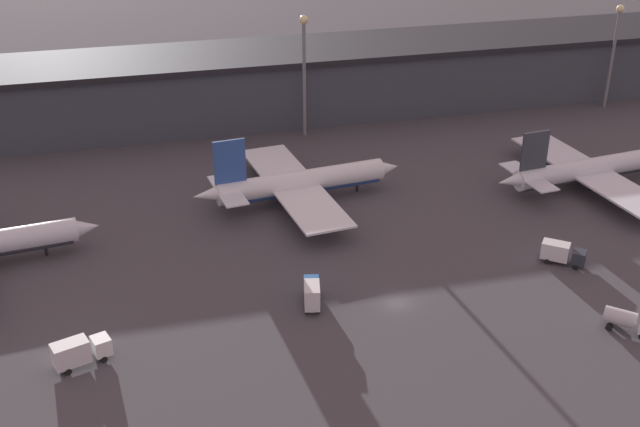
{
  "coord_description": "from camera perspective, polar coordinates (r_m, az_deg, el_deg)",
  "views": [
    {
      "loc": [
        -34.1,
        -88.45,
        61.9
      ],
      "look_at": [
        -6.5,
        18.01,
        6.0
      ],
      "focal_mm": 45.0,
      "sensor_mm": 36.0,
      "label": 1
    }
  ],
  "objects": [
    {
      "name": "ground",
      "position": [
        113.22,
        5.51,
        -6.34
      ],
      "size": [
        600.0,
        600.0,
        0.0
      ],
      "primitive_type": "plane",
      "color": "#423F44"
    },
    {
      "name": "terminal_building",
      "position": [
        179.83,
        -2.95,
        9.31
      ],
      "size": [
        256.68,
        23.14,
        14.95
      ],
      "color": "#3D424C",
      "rests_on": "ground"
    },
    {
      "name": "airplane_1",
      "position": [
        139.55,
        -1.52,
        2.19
      ],
      "size": [
        38.08,
        37.0,
        13.21
      ],
      "rotation": [
        0.0,
        0.0,
        0.11
      ],
      "color": "white",
      "rests_on": "ground"
    },
    {
      "name": "airplane_2",
      "position": [
        153.51,
        18.83,
        3.01
      ],
      "size": [
        40.4,
        37.6,
        12.4
      ],
      "rotation": [
        0.0,
        0.0,
        0.11
      ],
      "color": "silver",
      "rests_on": "ground"
    },
    {
      "name": "service_vehicle_0",
      "position": [
        104.43,
        -16.75,
        -9.37
      ],
      "size": [
        7.46,
        4.54,
        3.71
      ],
      "rotation": [
        0.0,
        0.0,
        0.32
      ],
      "color": "white",
      "rests_on": "ground"
    },
    {
      "name": "service_vehicle_1",
      "position": [
        113.61,
        21.19,
        -7.07
      ],
      "size": [
        6.22,
        6.06,
        3.31
      ],
      "rotation": [
        0.0,
        0.0,
        -0.76
      ],
      "color": "white",
      "rests_on": "ground"
    },
    {
      "name": "service_vehicle_2",
      "position": [
        111.01,
        -0.58,
        -5.66
      ],
      "size": [
        3.38,
        6.45,
        3.83
      ],
      "rotation": [
        0.0,
        0.0,
        1.35
      ],
      "color": "#195199",
      "rests_on": "ground"
    },
    {
      "name": "service_vehicle_3",
      "position": [
        126.4,
        16.81,
        -2.69
      ],
      "size": [
        6.49,
        5.84,
        3.32
      ],
      "rotation": [
        0.0,
        0.0,
        -0.68
      ],
      "color": "#282D38",
      "rests_on": "ground"
    },
    {
      "name": "lamp_post_1",
      "position": [
        165.19,
        -1.14,
        10.81
      ],
      "size": [
        1.8,
        1.8,
        25.22
      ],
      "color": "slate",
      "rests_on": "ground"
    },
    {
      "name": "lamp_post_2",
      "position": [
        194.18,
        20.23,
        11.34
      ],
      "size": [
        1.8,
        1.8,
        23.37
      ],
      "color": "slate",
      "rests_on": "ground"
    }
  ]
}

